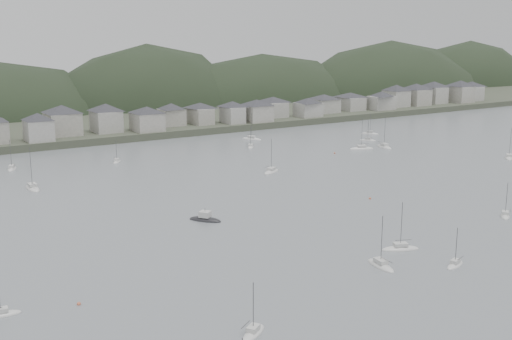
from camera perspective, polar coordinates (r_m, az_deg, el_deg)
ground at (r=128.65m, az=18.33°, el=-8.68°), size 900.00×900.00×0.00m
far_shore_land at (r=384.25m, az=-17.86°, el=5.28°), size 900.00×250.00×3.00m
forested_ridge at (r=362.72m, az=-15.96°, el=2.97°), size 851.55×103.94×102.57m
waterfront_town at (r=298.42m, az=-2.89°, el=5.37°), size 451.48×28.46×12.92m
sailboat_lead at (r=286.98m, az=10.13°, el=3.21°), size 6.75×7.46×10.48m
moored_fleet at (r=177.63m, az=-1.79°, el=-2.21°), size 224.18×176.62×13.28m
motor_launch_far at (r=154.63m, az=-4.56°, el=-4.42°), size 7.38×8.46×3.98m
mooring_buoys at (r=165.23m, az=1.14°, el=-3.33°), size 129.13×124.54×0.70m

